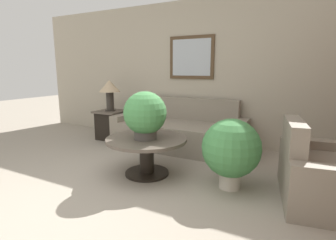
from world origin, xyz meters
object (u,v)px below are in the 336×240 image
(potted_plant_on_table, at_px, (145,114))
(potted_plant_floor, at_px, (231,149))
(couch_main, at_px, (180,132))
(coffee_table, at_px, (147,148))
(table_lamp, at_px, (110,89))
(side_table, at_px, (111,124))
(armchair, at_px, (326,176))

(potted_plant_on_table, xyz_separation_m, potted_plant_floor, (1.06, 0.15, -0.35))
(couch_main, height_order, coffee_table, couch_main)
(couch_main, distance_m, table_lamp, 1.62)
(potted_plant_floor, bearing_deg, potted_plant_on_table, -171.96)
(side_table, bearing_deg, coffee_table, -37.07)
(table_lamp, bearing_deg, coffee_table, -37.07)
(potted_plant_on_table, height_order, potted_plant_floor, potted_plant_on_table)
(coffee_table, bearing_deg, side_table, 142.93)
(couch_main, xyz_separation_m, side_table, (-1.45, -0.12, 0.01))
(couch_main, xyz_separation_m, coffee_table, (0.14, -1.32, 0.08))
(couch_main, height_order, potted_plant_floor, couch_main)
(couch_main, distance_m, potted_plant_floor, 1.73)
(side_table, xyz_separation_m, potted_plant_on_table, (1.60, -1.25, 0.52))
(couch_main, relative_size, coffee_table, 2.16)
(table_lamp, relative_size, potted_plant_floor, 0.73)
(table_lamp, relative_size, potted_plant_on_table, 0.99)
(coffee_table, distance_m, side_table, 1.99)
(side_table, relative_size, potted_plant_on_table, 0.94)
(armchair, relative_size, side_table, 2.19)
(coffee_table, height_order, table_lamp, table_lamp)
(side_table, distance_m, potted_plant_on_table, 2.10)
(side_table, relative_size, table_lamp, 0.95)
(table_lamp, bearing_deg, armchair, -14.97)
(armchair, xyz_separation_m, table_lamp, (-3.63, 0.97, 0.71))
(armchair, relative_size, potted_plant_floor, 1.52)
(couch_main, xyz_separation_m, potted_plant_on_table, (0.15, -1.36, 0.54))
(couch_main, distance_m, coffee_table, 1.33)
(couch_main, xyz_separation_m, table_lamp, (-1.45, -0.12, 0.72))
(couch_main, height_order, table_lamp, table_lamp)
(couch_main, bearing_deg, potted_plant_floor, -44.95)
(coffee_table, xyz_separation_m, table_lamp, (-1.59, 1.20, 0.64))
(armchair, height_order, coffee_table, armchair)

